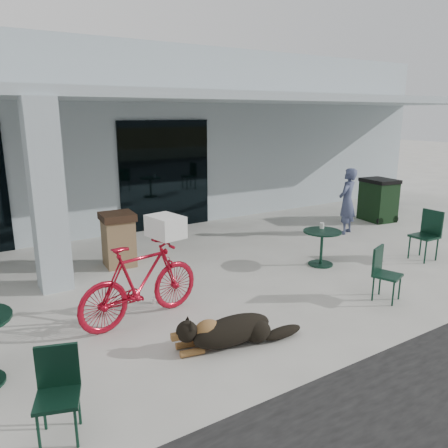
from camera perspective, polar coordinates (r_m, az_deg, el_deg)
ground at (r=6.43m, az=-3.21°, el=-12.21°), size 80.00×80.00×0.00m
building at (r=13.84m, az=-20.98°, el=10.82°), size 22.00×7.00×4.50m
storefront_glass_right at (r=11.12m, az=-7.66°, el=6.33°), size 2.40×0.06×2.70m
column at (r=7.57m, az=-22.10°, el=3.30°), size 0.50×0.50×3.12m
overhang at (r=9.09m, az=-15.03°, el=15.99°), size 22.00×2.80×0.18m
bicycle at (r=6.26m, az=-10.82°, el=-7.48°), size 1.97×0.88×1.14m
laundry_basket at (r=6.27m, az=-7.65°, el=-0.32°), size 0.48×0.59×0.31m
dog at (r=5.68m, az=1.12°, el=-13.55°), size 1.35×0.68×0.43m
cup_near_dog at (r=6.96m, az=-9.11°, el=-9.82°), size 0.10×0.10×0.09m
cafe_chair_near at (r=4.42m, az=-20.94°, el=-20.41°), size 0.49×0.52×0.84m
cafe_table_far at (r=8.63m, az=12.61°, el=-3.07°), size 0.90×0.90×0.68m
cafe_chair_far_a at (r=7.30m, az=20.59°, el=-6.22°), size 0.50×0.52×0.85m
cafe_chair_far_b at (r=9.56m, az=24.71°, el=-1.39°), size 0.50×0.46×1.00m
person at (r=10.96m, az=15.78°, el=2.88°), size 0.68×0.57×1.60m
cup_on_table at (r=8.70m, az=12.66°, el=-0.21°), size 0.10×0.10×0.11m
trash_receptacle at (r=8.58m, az=-13.61°, el=-1.99°), size 0.65×0.65×1.04m
wheeled_bin at (r=12.61m, az=19.49°, el=3.00°), size 0.82×0.98×1.15m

